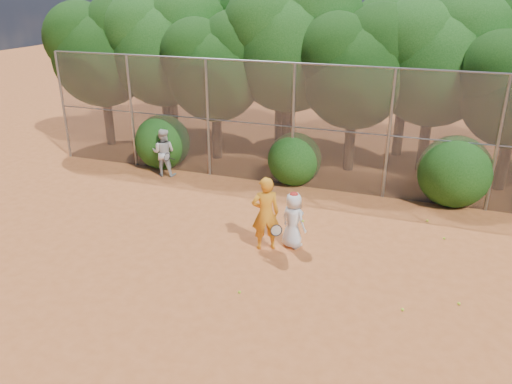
% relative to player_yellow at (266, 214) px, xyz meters
% --- Properties ---
extents(ground, '(80.00, 80.00, 0.00)m').
position_rel_player_yellow_xyz_m(ground, '(0.42, -1.58, -0.96)').
color(ground, '#AD5627').
rests_on(ground, ground).
extents(fence_back, '(20.05, 0.09, 4.03)m').
position_rel_player_yellow_xyz_m(fence_back, '(0.30, 4.42, 1.09)').
color(fence_back, gray).
rests_on(fence_back, ground).
extents(tree_0, '(4.38, 3.81, 6.00)m').
position_rel_player_yellow_xyz_m(tree_0, '(-9.03, 6.46, 2.97)').
color(tree_0, black).
rests_on(tree_0, ground).
extents(tree_1, '(4.64, 4.03, 6.35)m').
position_rel_player_yellow_xyz_m(tree_1, '(-6.52, 6.96, 3.20)').
color(tree_1, black).
rests_on(tree_1, ground).
extents(tree_2, '(3.99, 3.47, 5.47)m').
position_rel_player_yellow_xyz_m(tree_2, '(-4.03, 6.26, 2.62)').
color(tree_2, black).
rests_on(tree_2, ground).
extents(tree_3, '(4.89, 4.26, 6.70)m').
position_rel_player_yellow_xyz_m(tree_3, '(-1.52, 7.26, 3.44)').
color(tree_3, black).
rests_on(tree_3, ground).
extents(tree_4, '(4.19, 3.64, 5.73)m').
position_rel_player_yellow_xyz_m(tree_4, '(0.97, 6.66, 2.80)').
color(tree_4, black).
rests_on(tree_4, ground).
extents(tree_5, '(4.51, 3.92, 6.17)m').
position_rel_player_yellow_xyz_m(tree_5, '(3.48, 7.46, 3.09)').
color(tree_5, black).
rests_on(tree_5, ground).
extents(tree_9, '(4.83, 4.20, 6.62)m').
position_rel_player_yellow_xyz_m(tree_9, '(-7.52, 9.26, 3.38)').
color(tree_9, black).
rests_on(tree_9, ground).
extents(tree_10, '(5.15, 4.48, 7.06)m').
position_rel_player_yellow_xyz_m(tree_10, '(-2.52, 9.47, 3.67)').
color(tree_10, black).
rests_on(tree_10, ground).
extents(tree_11, '(4.64, 4.03, 6.35)m').
position_rel_player_yellow_xyz_m(tree_11, '(2.48, 9.06, 3.20)').
color(tree_11, black).
rests_on(tree_11, ground).
extents(bush_0, '(2.00, 2.00, 2.00)m').
position_rel_player_yellow_xyz_m(bush_0, '(-5.58, 4.72, 0.04)').
color(bush_0, '#154210').
rests_on(bush_0, ground).
extents(bush_1, '(1.80, 1.80, 1.80)m').
position_rel_player_yellow_xyz_m(bush_1, '(-0.58, 4.72, -0.06)').
color(bush_1, '#154210').
rests_on(bush_1, ground).
extents(bush_2, '(2.20, 2.20, 2.20)m').
position_rel_player_yellow_xyz_m(bush_2, '(4.42, 4.72, 0.14)').
color(bush_2, '#154210').
rests_on(bush_2, ground).
extents(player_yellow, '(0.91, 0.73, 1.92)m').
position_rel_player_yellow_xyz_m(player_yellow, '(0.00, 0.00, 0.00)').
color(player_yellow, orange).
rests_on(player_yellow, ground).
extents(player_teen, '(0.85, 0.73, 1.50)m').
position_rel_player_yellow_xyz_m(player_teen, '(0.62, 0.33, -0.22)').
color(player_teen, white).
rests_on(player_teen, ground).
extents(player_white, '(0.93, 0.82, 1.68)m').
position_rel_player_yellow_xyz_m(player_white, '(-5.04, 3.82, -0.12)').
color(player_white, silver).
rests_on(player_white, ground).
extents(ball_0, '(0.07, 0.07, 0.07)m').
position_rel_player_yellow_xyz_m(ball_0, '(4.28, 2.03, -0.93)').
color(ball_0, '#B7D927').
rests_on(ball_0, ground).
extents(ball_1, '(0.07, 0.07, 0.07)m').
position_rel_player_yellow_xyz_m(ball_1, '(3.52, -1.58, -0.93)').
color(ball_1, '#B7D927').
rests_on(ball_1, ground).
extents(ball_2, '(0.07, 0.07, 0.07)m').
position_rel_player_yellow_xyz_m(ball_2, '(4.61, -0.96, -0.93)').
color(ball_2, '#B7D927').
rests_on(ball_2, ground).
extents(ball_3, '(0.07, 0.07, 0.07)m').
position_rel_player_yellow_xyz_m(ball_3, '(0.13, -2.13, -0.93)').
color(ball_3, '#B7D927').
rests_on(ball_3, ground).
extents(ball_4, '(0.07, 0.07, 0.07)m').
position_rel_player_yellow_xyz_m(ball_4, '(3.83, 3.00, -0.93)').
color(ball_4, '#B7D927').
rests_on(ball_4, ground).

